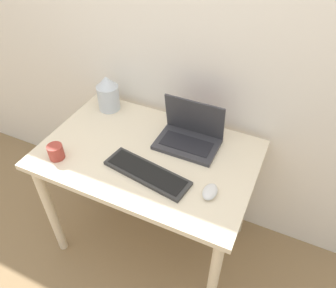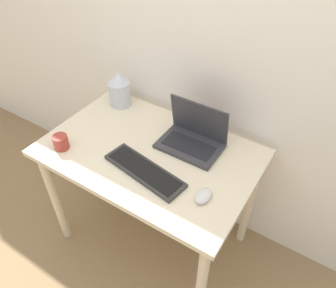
% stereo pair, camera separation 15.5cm
% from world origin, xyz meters
% --- Properties ---
extents(ground_plane, '(12.00, 12.00, 0.00)m').
position_xyz_m(ground_plane, '(0.00, 0.00, 0.00)').
color(ground_plane, '#8C704C').
extents(wall_back, '(6.00, 0.05, 2.50)m').
position_xyz_m(wall_back, '(0.00, 0.77, 1.25)').
color(wall_back, white).
rests_on(wall_back, ground_plane).
extents(desk, '(1.09, 0.71, 0.77)m').
position_xyz_m(desk, '(0.00, 0.35, 0.66)').
color(desk, beige).
rests_on(desk, ground_plane).
extents(laptop, '(0.32, 0.22, 0.23)m').
position_xyz_m(laptop, '(0.16, 0.52, 0.82)').
color(laptop, '#333338').
rests_on(laptop, desk).
extents(keyboard, '(0.44, 0.20, 0.02)m').
position_xyz_m(keyboard, '(0.07, 0.22, 0.78)').
color(keyboard, '#2D2D2D').
rests_on(keyboard, desk).
extents(mouse, '(0.06, 0.10, 0.03)m').
position_xyz_m(mouse, '(0.38, 0.23, 0.78)').
color(mouse, silver).
rests_on(mouse, desk).
extents(vase, '(0.13, 0.13, 0.21)m').
position_xyz_m(vase, '(-0.38, 0.60, 0.87)').
color(vase, silver).
rests_on(vase, desk).
extents(mug, '(0.08, 0.08, 0.08)m').
position_xyz_m(mug, '(-0.39, 0.13, 0.81)').
color(mug, '#9E382D').
rests_on(mug, desk).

